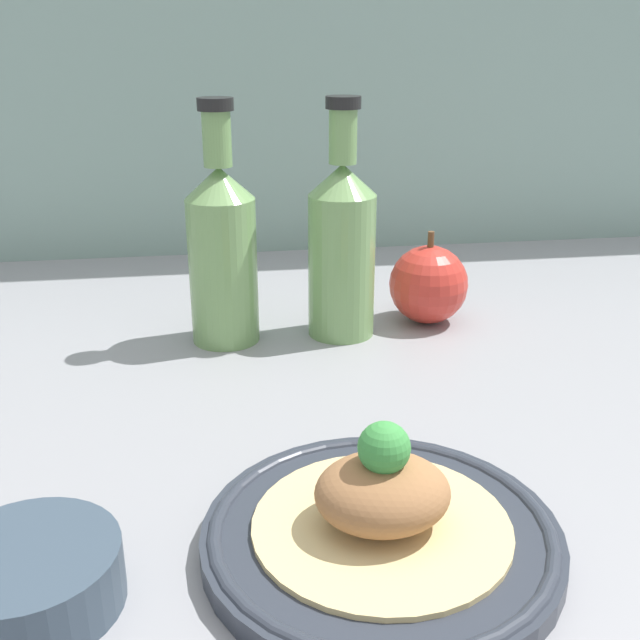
{
  "coord_description": "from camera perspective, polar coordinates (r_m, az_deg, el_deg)",
  "views": [
    {
      "loc": [
        -18.51,
        -55.59,
        30.54
      ],
      "look_at": [
        -10.22,
        0.49,
        8.66
      ],
      "focal_mm": 42.0,
      "sensor_mm": 36.0,
      "label": 1
    }
  ],
  "objects": [
    {
      "name": "ground_plane",
      "position": [
        0.67,
        8.83,
        -8.22
      ],
      "size": [
        180.0,
        110.0,
        4.0
      ],
      "primitive_type": "cube",
      "color": "gray"
    },
    {
      "name": "cider_bottle_left",
      "position": [
        0.77,
        -7.45,
        5.35
      ],
      "size": [
        7.03,
        7.03,
        24.76
      ],
      "color": "#729E5B",
      "rests_on": "ground_plane"
    },
    {
      "name": "plate",
      "position": [
        0.49,
        4.67,
        -16.03
      ],
      "size": [
        22.66,
        22.66,
        1.83
      ],
      "color": "#2D333D",
      "rests_on": "ground_plane"
    },
    {
      "name": "cider_bottle_right",
      "position": [
        0.78,
        1.67,
        5.75
      ],
      "size": [
        7.03,
        7.03,
        24.76
      ],
      "color": "#729E5B",
      "rests_on": "ground_plane"
    },
    {
      "name": "plated_food",
      "position": [
        0.47,
        4.77,
        -13.34
      ],
      "size": [
        16.28,
        16.28,
        7.39
      ],
      "color": "#D6BC7F",
      "rests_on": "plate"
    },
    {
      "name": "apple",
      "position": [
        0.84,
        8.26,
        2.7
      ],
      "size": [
        8.72,
        8.72,
        10.39
      ],
      "color": "red",
      "rests_on": "ground_plane"
    },
    {
      "name": "dipping_bowl",
      "position": [
        0.47,
        -21.26,
        -17.87
      ],
      "size": [
        10.43,
        10.43,
        3.68
      ],
      "color": "#384756",
      "rests_on": "ground_plane"
    }
  ]
}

